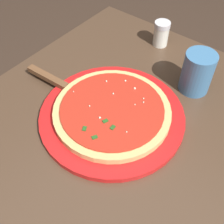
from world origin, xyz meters
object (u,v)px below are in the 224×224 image
object	(u,v)px
pizza	(112,111)
parmesan_shaker	(161,34)
pizza_server	(60,84)
cup_tall_drink	(197,72)
serving_plate	(112,116)

from	to	relation	value
pizza	parmesan_shaker	xyz separation A→B (m)	(-0.32, -0.07, 0.01)
pizza_server	parmesan_shaker	bearing A→B (deg)	163.50
pizza	pizza_server	distance (m)	0.16
cup_tall_drink	serving_plate	bearing A→B (deg)	-26.28
serving_plate	pizza	bearing A→B (deg)	15.63
serving_plate	cup_tall_drink	bearing A→B (deg)	153.72
serving_plate	pizza_server	xyz separation A→B (m)	(0.01, -0.16, 0.01)
pizza	parmesan_shaker	size ratio (longest dim) A/B	3.66
pizza	parmesan_shaker	bearing A→B (deg)	-168.24
serving_plate	pizza	xyz separation A→B (m)	(0.00, 0.00, 0.02)
serving_plate	pizza	size ratio (longest dim) A/B	1.25
pizza_server	cup_tall_drink	xyz separation A→B (m)	(-0.22, 0.27, 0.03)
serving_plate	pizza_server	size ratio (longest dim) A/B	1.53
pizza	pizza_server	size ratio (longest dim) A/B	1.22
serving_plate	cup_tall_drink	distance (m)	0.24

